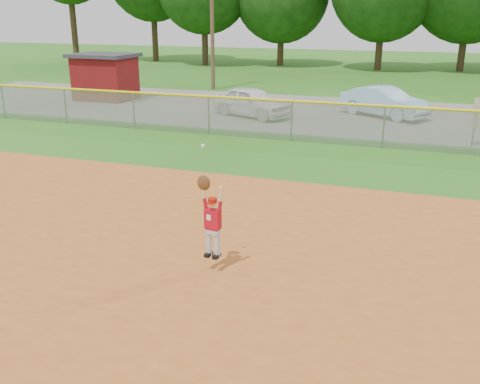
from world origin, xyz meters
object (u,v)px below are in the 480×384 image
Objects in this scene: car_white_a at (252,102)px; utility_shed at (105,76)px; car_blue at (384,102)px; ballplayer at (211,217)px.

utility_shed reaches higher than car_white_a.
car_blue reaches higher than car_white_a.
car_white_a is 1.84× the size of ballplayer.
car_white_a is 0.95× the size of car_blue.
car_white_a is at bearing 105.34° from ballplayer.
car_blue is 1.93× the size of ballplayer.
utility_shed is at bearing 100.63° from car_white_a.
car_blue is 1.22× the size of utility_shed.
utility_shed is 1.58× the size of ballplayer.
utility_shed is 21.50m from ballplayer.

